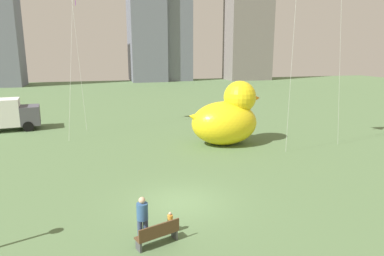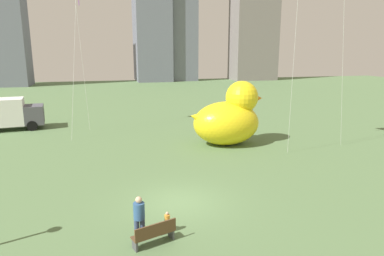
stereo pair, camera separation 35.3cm
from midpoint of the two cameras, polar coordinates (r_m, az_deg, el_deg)
name	(u,v)px [view 1 (the left image)]	position (r m, az deg, el deg)	size (l,w,h in m)	color
ground_plane	(181,202)	(16.69, -2.43, -12.15)	(140.00, 140.00, 0.00)	#567448
park_bench	(158,233)	(13.26, -6.42, -16.90)	(1.71, 0.98, 0.90)	brown
person_adult	(142,217)	(13.42, -8.94, -14.24)	(0.43, 0.43, 1.74)	#38476B
person_child	(170,221)	(14.01, -4.37, -15.11)	(0.21, 0.21, 0.87)	silver
giant_inflatable_duck	(227,118)	(26.20, 5.40, 1.70)	(5.80, 3.72, 4.80)	yellow
box_truck	(3,115)	(34.91, -29.02, 1.89)	(5.97, 2.99, 2.85)	white
city_skyline	(153,1)	(82.88, -6.60, 20.06)	(63.31, 15.40, 38.09)	slate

